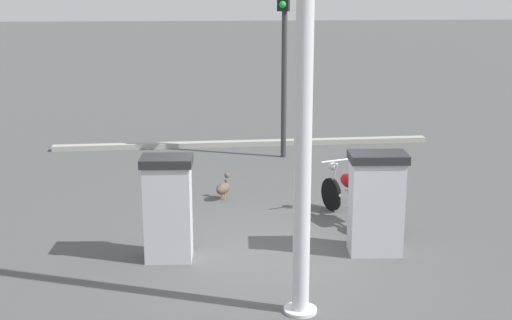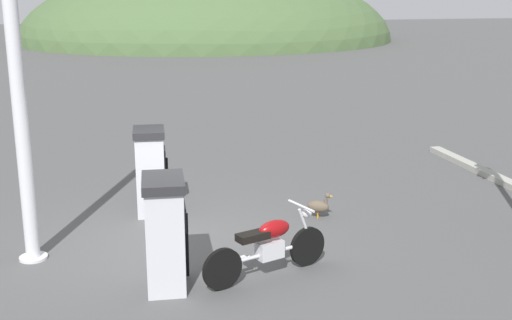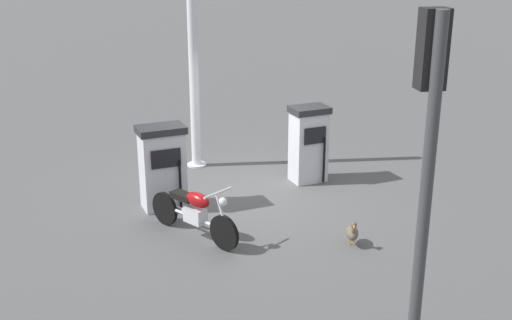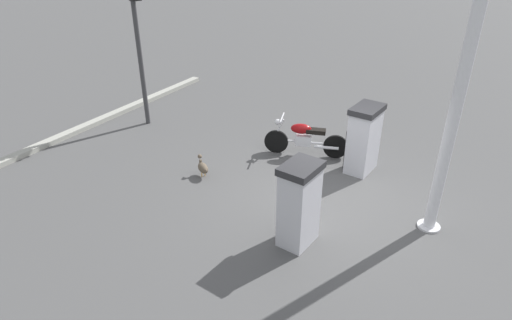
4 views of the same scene
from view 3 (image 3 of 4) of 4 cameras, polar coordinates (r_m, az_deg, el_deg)
ground_plane at (r=11.80m, az=-1.08°, el=-3.24°), size 120.00×120.00×0.00m
fuel_pump_near at (r=11.17m, az=-8.34°, el=-0.60°), size 0.61×0.84×1.49m
fuel_pump_far at (r=12.36m, az=4.73°, el=1.47°), size 0.60×0.74×1.49m
motorcycle_near_pump at (r=10.09m, az=-5.51°, el=-4.57°), size 1.84×0.85×0.92m
wandering_duck at (r=9.99m, az=8.59°, el=-6.39°), size 0.44×0.35×0.46m
roadside_traffic_light at (r=6.07m, az=15.00°, el=1.07°), size 0.40×0.29×3.92m
canopy_support_pole at (r=12.86m, az=-5.61°, el=9.28°), size 0.40×0.40×4.78m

